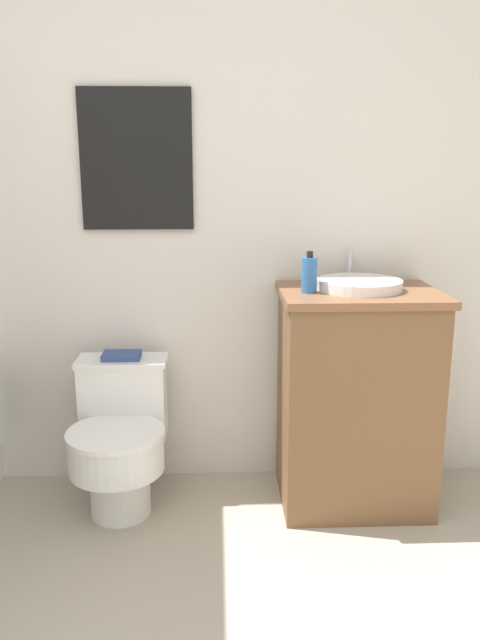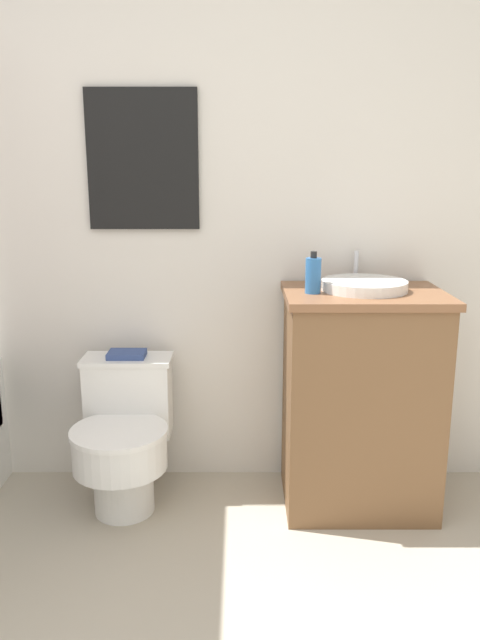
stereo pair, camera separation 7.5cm
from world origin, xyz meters
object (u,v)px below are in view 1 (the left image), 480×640
toilet (120,438)px  soap_bottle (309,275)px  sink (359,284)px  book_on_tank (122,356)px

toilet → soap_bottle: bearing=-0.6°
sink → book_on_tank: bearing=174.6°
soap_bottle → toilet: bearing=179.4°
sink → soap_bottle: soap_bottle is taller
toilet → sink: sink is taller
toilet → book_on_tank: bearing=90.0°
book_on_tank → soap_bottle: bearing=-10.9°
toilet → soap_bottle: 0.99m
soap_bottle → book_on_tank: 0.84m
sink → soap_bottle: size_ratio=2.31×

